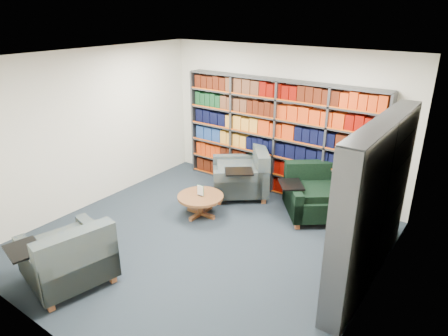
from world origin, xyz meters
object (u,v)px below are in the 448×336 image
Objects in this scene: chair_green_right at (314,195)px; chair_teal_front at (70,260)px; chair_teal_left at (245,176)px; coffee_table at (201,200)px.

chair_teal_front is at bearing -115.97° from chair_green_right.
chair_teal_front reaches higher than chair_green_right.
chair_teal_left is 3.67m from chair_teal_front.
coffee_table is (-1.60, -1.20, -0.06)m from chair_green_right.
chair_teal_left is at bearing 82.20° from coffee_table.
chair_green_right is (1.44, 0.03, -0.02)m from chair_teal_left.
chair_green_right reaches higher than coffee_table.
chair_teal_left is 1.79× the size of coffee_table.
chair_teal_left reaches higher than chair_teal_front.
chair_teal_left is 1.05× the size of chair_green_right.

